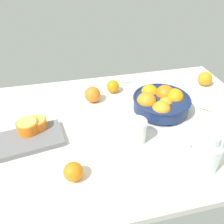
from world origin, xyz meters
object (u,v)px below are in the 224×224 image
(fruit_bowl, at_px, (160,102))
(loose_orange_0, at_px, (205,79))
(juice_pitcher, at_px, (205,155))
(loose_orange_3, at_px, (113,86))
(orange_half_0, at_px, (28,126))
(cutting_board, at_px, (31,139))
(orange_half_2, at_px, (33,123))
(loose_orange_1, at_px, (73,172))
(orange_half_1, at_px, (37,123))
(second_glass, at_px, (136,132))
(loose_orange_2, at_px, (92,94))

(fruit_bowl, distance_m, loose_orange_0, 0.38)
(juice_pitcher, distance_m, loose_orange_3, 0.59)
(loose_orange_3, bearing_deg, orange_half_0, -148.14)
(cutting_board, bearing_deg, loose_orange_0, 15.65)
(orange_half_0, height_order, loose_orange_3, orange_half_0)
(fruit_bowl, distance_m, orange_half_0, 0.58)
(orange_half_2, relative_size, loose_orange_1, 1.03)
(juice_pitcher, relative_size, loose_orange_1, 2.49)
(loose_orange_3, bearing_deg, loose_orange_1, -116.36)
(orange_half_1, height_order, loose_orange_3, loose_orange_3)
(cutting_board, relative_size, loose_orange_3, 3.62)
(loose_orange_3, bearing_deg, cutting_board, -143.63)
(loose_orange_0, bearing_deg, loose_orange_1, -148.30)
(fruit_bowl, relative_size, orange_half_1, 3.34)
(second_glass, distance_m, orange_half_0, 0.43)
(fruit_bowl, distance_m, loose_orange_3, 0.28)
(orange_half_2, bearing_deg, orange_half_1, -27.56)
(second_glass, relative_size, loose_orange_0, 1.29)
(loose_orange_2, bearing_deg, orange_half_0, -146.71)
(loose_orange_3, bearing_deg, loose_orange_0, -4.46)
(juice_pitcher, bearing_deg, loose_orange_1, 173.19)
(fruit_bowl, height_order, loose_orange_0, fruit_bowl)
(orange_half_0, distance_m, loose_orange_0, 0.94)
(juice_pitcher, bearing_deg, fruit_bowl, 92.15)
(fruit_bowl, height_order, orange_half_1, fruit_bowl)
(cutting_board, height_order, orange_half_2, orange_half_2)
(loose_orange_0, xyz_separation_m, loose_orange_3, (-0.51, 0.04, -0.00))
(second_glass, height_order, loose_orange_0, second_glass)
(juice_pitcher, height_order, cutting_board, juice_pitcher)
(loose_orange_2, distance_m, loose_orange_3, 0.13)
(orange_half_0, height_order, loose_orange_1, orange_half_0)
(cutting_board, bearing_deg, second_glass, -12.00)
(fruit_bowl, distance_m, juice_pitcher, 0.35)
(juice_pitcher, distance_m, orange_half_0, 0.67)
(juice_pitcher, relative_size, loose_orange_2, 2.08)
(loose_orange_2, bearing_deg, juice_pitcher, -58.63)
(fruit_bowl, bearing_deg, orange_half_0, -176.02)
(orange_half_0, distance_m, orange_half_2, 0.03)
(loose_orange_1, bearing_deg, juice_pitcher, -6.81)
(loose_orange_2, bearing_deg, orange_half_2, -148.48)
(fruit_bowl, relative_size, loose_orange_0, 3.46)
(orange_half_2, bearing_deg, second_glass, -20.86)
(fruit_bowl, distance_m, loose_orange_2, 0.33)
(loose_orange_0, bearing_deg, loose_orange_3, 175.54)
(fruit_bowl, relative_size, orange_half_0, 3.02)
(orange_half_2, relative_size, loose_orange_3, 1.01)
(loose_orange_0, height_order, loose_orange_3, loose_orange_0)
(second_glass, height_order, loose_orange_1, second_glass)
(second_glass, distance_m, loose_orange_0, 0.61)
(orange_half_1, xyz_separation_m, loose_orange_2, (0.26, 0.18, -0.00))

